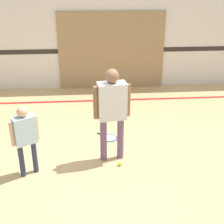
{
  "coord_description": "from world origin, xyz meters",
  "views": [
    {
      "loc": [
        -0.16,
        -4.68,
        2.97
      ],
      "look_at": [
        0.19,
        -0.1,
        0.88
      ],
      "focal_mm": 50.0,
      "sensor_mm": 36.0,
      "label": 1
    }
  ],
  "objects_px": {
    "person_instructor": "(112,106)",
    "racket_spare_on_floor": "(109,138)",
    "person_student_left": "(25,134)",
    "tennis_ball_by_spare_racket": "(106,141)",
    "tennis_ball_near_instructor": "(120,164)"
  },
  "relations": [
    {
      "from": "person_instructor",
      "to": "racket_spare_on_floor",
      "type": "height_order",
      "value": "person_instructor"
    },
    {
      "from": "person_instructor",
      "to": "racket_spare_on_floor",
      "type": "relative_size",
      "value": 3.58
    },
    {
      "from": "person_instructor",
      "to": "person_student_left",
      "type": "height_order",
      "value": "person_instructor"
    },
    {
      "from": "racket_spare_on_floor",
      "to": "tennis_ball_by_spare_racket",
      "type": "bearing_deg",
      "value": 109.86
    },
    {
      "from": "person_student_left",
      "to": "tennis_ball_near_instructor",
      "type": "distance_m",
      "value": 1.62
    },
    {
      "from": "person_student_left",
      "to": "tennis_ball_by_spare_racket",
      "type": "height_order",
      "value": "person_student_left"
    },
    {
      "from": "person_student_left",
      "to": "racket_spare_on_floor",
      "type": "bearing_deg",
      "value": 8.19
    },
    {
      "from": "tennis_ball_by_spare_racket",
      "to": "person_student_left",
      "type": "bearing_deg",
      "value": -145.17
    },
    {
      "from": "racket_spare_on_floor",
      "to": "person_instructor",
      "type": "bearing_deg",
      "value": 134.88
    },
    {
      "from": "person_instructor",
      "to": "person_student_left",
      "type": "bearing_deg",
      "value": -173.13
    },
    {
      "from": "person_instructor",
      "to": "tennis_ball_by_spare_racket",
      "type": "distance_m",
      "value": 1.1
    },
    {
      "from": "person_instructor",
      "to": "person_student_left",
      "type": "relative_size",
      "value": 1.37
    },
    {
      "from": "person_instructor",
      "to": "tennis_ball_near_instructor",
      "type": "height_order",
      "value": "person_instructor"
    },
    {
      "from": "person_instructor",
      "to": "racket_spare_on_floor",
      "type": "xyz_separation_m",
      "value": [
        -0.0,
        0.71,
        -0.98
      ]
    },
    {
      "from": "person_instructor",
      "to": "racket_spare_on_floor",
      "type": "bearing_deg",
      "value": 82.6
    }
  ]
}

